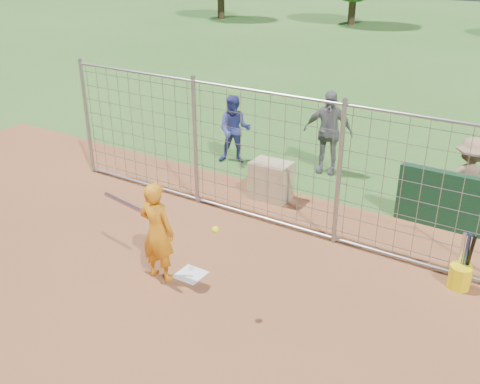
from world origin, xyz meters
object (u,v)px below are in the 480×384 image
Objects in this scene: bystander_a at (235,130)px; bystander_c at (467,180)px; bystander_b at (328,132)px; bucket_with_bats at (461,274)px; batter at (157,232)px; equipment_bin at (271,181)px.

bystander_c is (5.29, -0.23, 0.02)m from bystander_a.
bucket_with_bats is at bearing -51.73° from bystander_b.
batter is 1.68× the size of bucket_with_bats.
bystander_b reaches higher than batter.
bystander_c is 3.74m from equipment_bin.
equipment_bin is at bearing 163.14° from bucket_with_bats.
bystander_a reaches higher than bucket_with_bats.
bystander_c reaches higher than bucket_with_bats.
bystander_a is at bearing -174.03° from bystander_b.
batter is 5.44m from bystander_b.
bystander_b reaches higher than equipment_bin.
bystander_b is at bearing -7.52° from bystander_a.
equipment_bin is (-0.36, -1.96, -0.56)m from bystander_b.
bystander_c is at bearing -25.89° from bystander_b.
bystander_b is 3.31m from bystander_c.
batter is at bearing -104.95° from bystander_b.
equipment_bin is (-3.55, -1.10, -0.43)m from bystander_c.
equipment_bin is at bearing -61.41° from bystander_a.
bucket_with_bats is at bearing -18.39° from equipment_bin.
batter is 4.67m from bucket_with_bats.
bystander_c is at bearing 101.46° from bucket_with_bats.
batter is 3.50m from equipment_bin.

